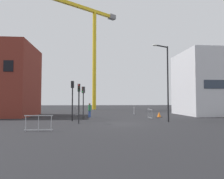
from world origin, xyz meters
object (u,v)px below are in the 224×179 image
(construction_crane, at_px, (93,42))
(pedestrian_walking, at_px, (90,109))
(streetlamp_tall, at_px, (166,77))
(traffic_light_median, at_px, (79,97))
(traffic_light_near, at_px, (72,94))
(traffic_cone_orange, at_px, (159,115))
(traffic_light_crosswalk, at_px, (83,97))

(construction_crane, relative_size, pedestrian_walking, 13.77)
(streetlamp_tall, bearing_deg, traffic_light_median, -173.83)
(traffic_light_near, bearing_deg, construction_crane, 86.22)
(traffic_cone_orange, bearing_deg, traffic_light_median, -144.32)
(streetlamp_tall, distance_m, pedestrian_walking, 10.43)
(traffic_light_near, bearing_deg, streetlamp_tall, -9.56)
(construction_crane, relative_size, traffic_light_crosswalk, 6.71)
(traffic_light_near, height_order, traffic_cone_orange, traffic_light_near)
(traffic_light_crosswalk, xyz_separation_m, pedestrian_walking, (0.63, 3.10, -1.41))
(streetlamp_tall, bearing_deg, traffic_cone_orange, 79.68)
(traffic_light_near, xyz_separation_m, pedestrian_walking, (1.64, 4.81, -1.69))
(traffic_cone_orange, bearing_deg, construction_crane, 108.95)
(streetlamp_tall, height_order, traffic_light_crosswalk, streetlamp_tall)
(streetlamp_tall, height_order, pedestrian_walking, streetlamp_tall)
(traffic_light_crosswalk, xyz_separation_m, traffic_light_near, (-1.01, -1.71, 0.28))
(traffic_light_crosswalk, distance_m, pedestrian_walking, 3.47)
(construction_crane, relative_size, traffic_cone_orange, 36.04)
(traffic_light_median, bearing_deg, construction_crane, 88.01)
(traffic_light_near, bearing_deg, pedestrian_walking, 71.19)
(construction_crane, xyz_separation_m, traffic_light_crosswalk, (-0.89, -26.96, -13.46))
(traffic_light_crosswalk, relative_size, pedestrian_walking, 2.05)
(streetlamp_tall, height_order, traffic_light_near, streetlamp_tall)
(traffic_light_crosswalk, xyz_separation_m, traffic_cone_orange, (9.25, 2.62, -2.12))
(traffic_light_crosswalk, height_order, traffic_light_near, traffic_light_near)
(construction_crane, relative_size, streetlamp_tall, 3.24)
(construction_crane, xyz_separation_m, traffic_cone_orange, (8.36, -24.34, -15.58))
(construction_crane, distance_m, traffic_light_crosswalk, 30.14)
(traffic_light_median, bearing_deg, pedestrian_walking, 83.54)
(traffic_cone_orange, bearing_deg, pedestrian_walking, 176.79)
(traffic_light_crosswalk, height_order, pedestrian_walking, traffic_light_crosswalk)
(construction_crane, relative_size, traffic_light_median, 6.75)
(streetlamp_tall, distance_m, traffic_light_median, 8.65)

